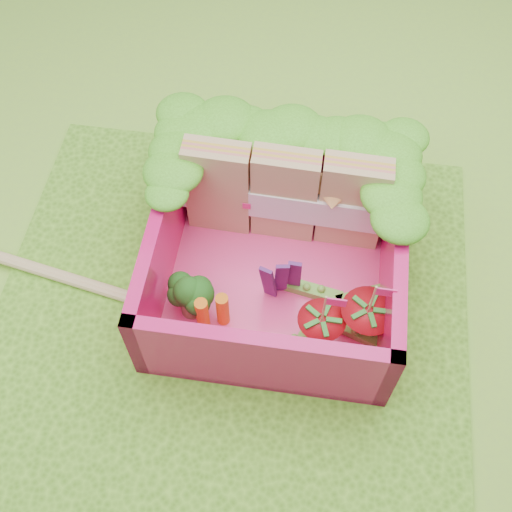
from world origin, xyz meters
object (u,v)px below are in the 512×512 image
object	(u,v)px
broccoli	(190,295)
chopsticks	(41,270)
sandwich_stack	(286,195)
bento_box	(276,256)
strawberry_right	(365,322)
strawberry_left	(320,330)

from	to	relation	value
broccoli	chopsticks	world-z (taller)	broccoli
sandwich_stack	broccoli	distance (m)	0.76
bento_box	chopsticks	distance (m)	1.37
bento_box	sandwich_stack	bearing A→B (deg)	89.15
sandwich_stack	strawberry_right	world-z (taller)	sandwich_stack
broccoli	strawberry_left	distance (m)	0.70
sandwich_stack	broccoli	bearing A→B (deg)	-124.79
sandwich_stack	strawberry_right	size ratio (longest dim) A/B	2.22
broccoli	chopsticks	bearing A→B (deg)	171.35
sandwich_stack	broccoli	size ratio (longest dim) A/B	3.36
strawberry_left	sandwich_stack	bearing A→B (deg)	111.09
broccoli	strawberry_left	xyz separation A→B (m)	(0.70, -0.08, -0.04)
broccoli	sandwich_stack	bearing A→B (deg)	55.21
strawberry_left	bento_box	bearing A→B (deg)	127.86
sandwich_stack	chopsticks	world-z (taller)	sandwich_stack
strawberry_right	bento_box	bearing A→B (deg)	150.36
sandwich_stack	broccoli	world-z (taller)	sandwich_stack
chopsticks	strawberry_right	bearing A→B (deg)	-4.78
broccoli	strawberry_left	world-z (taller)	strawberry_left
bento_box	broccoli	bearing A→B (deg)	-147.42
broccoli	chopsticks	distance (m)	0.95
bento_box	strawberry_right	xyz separation A→B (m)	(0.50, -0.28, -0.08)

